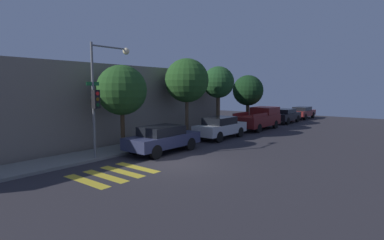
{
  "coord_description": "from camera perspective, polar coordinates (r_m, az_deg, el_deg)",
  "views": [
    {
      "loc": [
        -10.45,
        -9.37,
        3.6
      ],
      "look_at": [
        4.05,
        2.1,
        1.6
      ],
      "focal_mm": 28.0,
      "sensor_mm": 36.0,
      "label": 1
    }
  ],
  "objects": [
    {
      "name": "sidewalk",
      "position": [
        17.59,
        -14.11,
        -5.59
      ],
      "size": [
        26.0,
        2.28,
        0.14
      ],
      "primitive_type": "cube",
      "color": "slate",
      "rests_on": "ground"
    },
    {
      "name": "sedan_far_end",
      "position": [
        32.08,
        17.25,
        0.87
      ],
      "size": [
        4.5,
        1.86,
        1.44
      ],
      "color": "black",
      "rests_on": "ground"
    },
    {
      "name": "building_row",
      "position": [
        21.06,
        -21.86,
        2.78
      ],
      "size": [
        26.0,
        6.0,
        5.03
      ],
      "primitive_type": "cube",
      "color": "slate",
      "rests_on": "ground"
    },
    {
      "name": "tree_midblock",
      "position": [
        21.15,
        -0.99,
        7.51
      ],
      "size": [
        3.08,
        3.08,
        5.65
      ],
      "color": "brown",
      "rests_on": "ground"
    },
    {
      "name": "tree_near_corner",
      "position": [
        17.12,
        -13.24,
        5.52
      ],
      "size": [
        2.79,
        2.79,
        4.86
      ],
      "color": "#42301E",
      "rests_on": "ground"
    },
    {
      "name": "sedan_middle",
      "position": [
        21.31,
        5.43,
        -1.34
      ],
      "size": [
        4.51,
        1.76,
        1.54
      ],
      "color": "#B7BABF",
      "rests_on": "ground"
    },
    {
      "name": "pickup_truck",
      "position": [
        26.65,
        12.66,
        0.33
      ],
      "size": [
        5.29,
        2.05,
        1.87
      ],
      "color": "maroon",
      "rests_on": "ground"
    },
    {
      "name": "ground_plane",
      "position": [
        14.49,
        -3.46,
        -8.22
      ],
      "size": [
        60.0,
        60.0,
        0.0
      ],
      "primitive_type": "plane",
      "color": "#2D2B30"
    },
    {
      "name": "crosswalk",
      "position": [
        13.16,
        -14.71,
        -9.89
      ],
      "size": [
        3.01,
        2.6,
        0.0
      ],
      "color": "gold",
      "rests_on": "ground"
    },
    {
      "name": "tree_far_end",
      "position": [
        24.39,
        5.04,
        7.09
      ],
      "size": [
        2.55,
        2.55,
        5.32
      ],
      "color": "brown",
      "rests_on": "ground"
    },
    {
      "name": "traffic_light_pole",
      "position": [
        15.56,
        -16.7,
        6.17
      ],
      "size": [
        2.62,
        0.56,
        5.78
      ],
      "color": "slate",
      "rests_on": "ground"
    },
    {
      "name": "sedan_tail_of_row",
      "position": [
        37.14,
        20.26,
        1.41
      ],
      "size": [
        4.58,
        1.77,
        1.4
      ],
      "color": "maroon",
      "rests_on": "ground"
    },
    {
      "name": "tree_behind_truck",
      "position": [
        28.76,
        10.62,
        5.52
      ],
      "size": [
        2.86,
        2.86,
        4.78
      ],
      "color": "brown",
      "rests_on": "ground"
    },
    {
      "name": "sedan_near_corner",
      "position": [
        16.74,
        -5.6,
        -3.47
      ],
      "size": [
        4.5,
        1.87,
        1.49
      ],
      "color": "#2D3351",
      "rests_on": "ground"
    }
  ]
}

